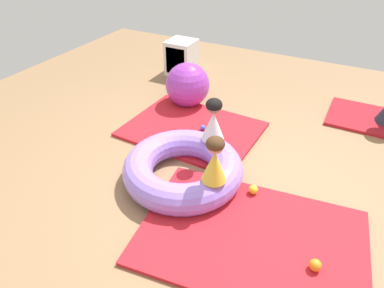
{
  "coord_description": "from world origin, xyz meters",
  "views": [
    {
      "loc": [
        1.22,
        -2.5,
        2.35
      ],
      "look_at": [
        -0.13,
        0.09,
        0.33
      ],
      "focal_mm": 32.24,
      "sensor_mm": 36.0,
      "label": 1
    }
  ],
  "objects_px": {
    "play_ball_yellow": "(253,190)",
    "storage_cube": "(181,58)",
    "play_ball_green": "(221,201)",
    "child_in_yellow": "(215,160)",
    "child_in_white": "(214,120)",
    "play_ball_blue": "(203,128)",
    "exercise_ball_large": "(187,85)",
    "inflatable_cushion": "(183,168)",
    "play_ball_orange": "(315,265)"
  },
  "relations": [
    {
      "from": "child_in_white",
      "to": "play_ball_orange",
      "type": "height_order",
      "value": "child_in_white"
    },
    {
      "from": "play_ball_yellow",
      "to": "child_in_white",
      "type": "bearing_deg",
      "value": 150.62
    },
    {
      "from": "child_in_yellow",
      "to": "play_ball_yellow",
      "type": "xyz_separation_m",
      "value": [
        0.31,
        0.27,
        -0.44
      ]
    },
    {
      "from": "play_ball_yellow",
      "to": "play_ball_orange",
      "type": "height_order",
      "value": "play_ball_orange"
    },
    {
      "from": "child_in_white",
      "to": "play_ball_blue",
      "type": "xyz_separation_m",
      "value": [
        -0.35,
        0.48,
        -0.46
      ]
    },
    {
      "from": "child_in_yellow",
      "to": "play_ball_orange",
      "type": "relative_size",
      "value": 4.78
    },
    {
      "from": "exercise_ball_large",
      "to": "child_in_white",
      "type": "bearing_deg",
      "value": -50.35
    },
    {
      "from": "child_in_yellow",
      "to": "play_ball_blue",
      "type": "bearing_deg",
      "value": -50.12
    },
    {
      "from": "child_in_white",
      "to": "play_ball_orange",
      "type": "xyz_separation_m",
      "value": [
        1.3,
        -0.93,
        -0.45
      ]
    },
    {
      "from": "play_ball_green",
      "to": "play_ball_yellow",
      "type": "bearing_deg",
      "value": 51.9
    },
    {
      "from": "play_ball_yellow",
      "to": "exercise_ball_large",
      "type": "bearing_deg",
      "value": 136.56
    },
    {
      "from": "inflatable_cushion",
      "to": "exercise_ball_large",
      "type": "distance_m",
      "value": 1.67
    },
    {
      "from": "child_in_yellow",
      "to": "exercise_ball_large",
      "type": "bearing_deg",
      "value": -45.59
    },
    {
      "from": "child_in_white",
      "to": "play_ball_yellow",
      "type": "distance_m",
      "value": 0.81
    },
    {
      "from": "child_in_white",
      "to": "child_in_yellow",
      "type": "bearing_deg",
      "value": -175.41
    },
    {
      "from": "play_ball_green",
      "to": "play_ball_blue",
      "type": "height_order",
      "value": "play_ball_green"
    },
    {
      "from": "play_ball_yellow",
      "to": "inflatable_cushion",
      "type": "bearing_deg",
      "value": -172.18
    },
    {
      "from": "child_in_yellow",
      "to": "child_in_white",
      "type": "relative_size",
      "value": 0.96
    },
    {
      "from": "play_ball_green",
      "to": "storage_cube",
      "type": "xyz_separation_m",
      "value": [
        -1.87,
        2.61,
        0.2
      ]
    },
    {
      "from": "exercise_ball_large",
      "to": "play_ball_blue",
      "type": "bearing_deg",
      "value": -47.68
    },
    {
      "from": "play_ball_blue",
      "to": "storage_cube",
      "type": "height_order",
      "value": "storage_cube"
    },
    {
      "from": "play_ball_green",
      "to": "exercise_ball_large",
      "type": "relative_size",
      "value": 0.12
    },
    {
      "from": "child_in_yellow",
      "to": "play_ball_yellow",
      "type": "relative_size",
      "value": 4.98
    },
    {
      "from": "child_in_yellow",
      "to": "play_ball_green",
      "type": "height_order",
      "value": "child_in_yellow"
    },
    {
      "from": "inflatable_cushion",
      "to": "play_ball_orange",
      "type": "relative_size",
      "value": 12.81
    },
    {
      "from": "child_in_yellow",
      "to": "storage_cube",
      "type": "xyz_separation_m",
      "value": [
        -1.78,
        2.6,
        -0.25
      ]
    },
    {
      "from": "inflatable_cushion",
      "to": "play_ball_orange",
      "type": "xyz_separation_m",
      "value": [
        1.43,
        -0.5,
        -0.06
      ]
    },
    {
      "from": "play_ball_orange",
      "to": "play_ball_blue",
      "type": "bearing_deg",
      "value": 139.4
    },
    {
      "from": "inflatable_cushion",
      "to": "play_ball_orange",
      "type": "distance_m",
      "value": 1.52
    },
    {
      "from": "storage_cube",
      "to": "child_in_yellow",
      "type": "bearing_deg",
      "value": -55.51
    },
    {
      "from": "child_in_yellow",
      "to": "play_ball_orange",
      "type": "height_order",
      "value": "child_in_yellow"
    },
    {
      "from": "exercise_ball_large",
      "to": "play_ball_yellow",
      "type": "bearing_deg",
      "value": -43.44
    },
    {
      "from": "play_ball_green",
      "to": "storage_cube",
      "type": "height_order",
      "value": "storage_cube"
    },
    {
      "from": "inflatable_cushion",
      "to": "play_ball_blue",
      "type": "xyz_separation_m",
      "value": [
        -0.22,
        0.91,
        -0.08
      ]
    },
    {
      "from": "play_ball_blue",
      "to": "exercise_ball_large",
      "type": "height_order",
      "value": "exercise_ball_large"
    },
    {
      "from": "child_in_white",
      "to": "exercise_ball_large",
      "type": "height_order",
      "value": "child_in_white"
    },
    {
      "from": "storage_cube",
      "to": "play_ball_orange",
      "type": "bearing_deg",
      "value": -46.27
    },
    {
      "from": "play_ball_yellow",
      "to": "exercise_ball_large",
      "type": "distance_m",
      "value": 2.03
    },
    {
      "from": "play_ball_orange",
      "to": "play_ball_yellow",
      "type": "bearing_deg",
      "value": 139.69
    },
    {
      "from": "play_ball_blue",
      "to": "play_ball_orange",
      "type": "bearing_deg",
      "value": -40.6
    },
    {
      "from": "play_ball_green",
      "to": "play_ball_blue",
      "type": "relative_size",
      "value": 1.12
    },
    {
      "from": "child_in_white",
      "to": "play_ball_yellow",
      "type": "bearing_deg",
      "value": -139.98
    },
    {
      "from": "play_ball_blue",
      "to": "play_ball_yellow",
      "type": "bearing_deg",
      "value": -40.81
    },
    {
      "from": "play_ball_yellow",
      "to": "storage_cube",
      "type": "bearing_deg",
      "value": 131.96
    },
    {
      "from": "play_ball_blue",
      "to": "child_in_white",
      "type": "bearing_deg",
      "value": -53.8
    },
    {
      "from": "play_ball_yellow",
      "to": "storage_cube",
      "type": "xyz_separation_m",
      "value": [
        -2.09,
        2.33,
        0.19
      ]
    },
    {
      "from": "child_in_yellow",
      "to": "child_in_white",
      "type": "height_order",
      "value": "child_in_white"
    },
    {
      "from": "inflatable_cushion",
      "to": "exercise_ball_large",
      "type": "xyz_separation_m",
      "value": [
        -0.74,
        1.49,
        0.16
      ]
    },
    {
      "from": "inflatable_cushion",
      "to": "play_ball_green",
      "type": "bearing_deg",
      "value": -19.71
    },
    {
      "from": "child_in_white",
      "to": "storage_cube",
      "type": "height_order",
      "value": "child_in_white"
    }
  ]
}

